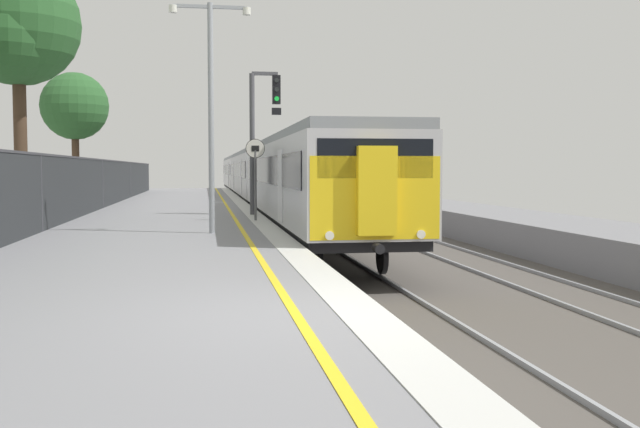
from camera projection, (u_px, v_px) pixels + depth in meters
The scene contains 7 objects.
ground at pixel (546, 357), 8.76m from camera, with size 17.40×110.00×1.21m.
commuter_train_at_platform at pixel (260, 175), 45.80m from camera, with size 2.83×63.05×3.81m.
signal_gantry at pixel (260, 126), 25.82m from camera, with size 1.10×0.24×4.98m.
speed_limit_sign at pixel (255, 168), 22.94m from camera, with size 0.59×0.08×2.54m.
platform_lamp_mid at pixel (211, 98), 18.40m from camera, with size 2.00×0.20×5.70m.
background_tree_left at pixel (15, 28), 23.24m from camera, with size 3.91×3.98×8.15m.
background_tree_centre at pixel (75, 108), 39.42m from camera, with size 3.58×3.58×6.74m.
Camera 1 is at (-1.34, -8.12, 1.61)m, focal length 41.63 mm.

